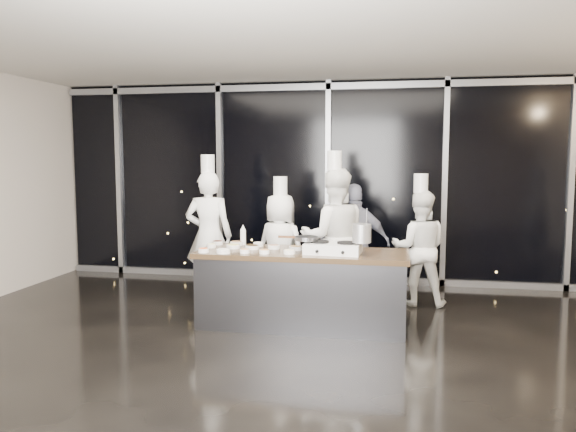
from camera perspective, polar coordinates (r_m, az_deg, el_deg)
name	(u,v)px	position (r m, az deg, el deg)	size (l,w,h in m)	color
ground	(288,351)	(5.96, -0.03, -13.59)	(9.00, 9.00, 0.00)	black
room_shell	(305,132)	(5.59, 1.75, 8.54)	(9.02, 7.02, 3.21)	beige
window_wall	(328,182)	(9.01, 4.11, 3.44)	(8.90, 0.11, 3.20)	black
demo_counter	(302,288)	(6.68, 1.44, -7.37)	(2.46, 0.86, 0.90)	#333338
stove	(333,248)	(6.44, 4.59, -3.25)	(0.65, 0.44, 0.14)	silver
frying_pan	(306,238)	(6.50, 1.79, -2.27)	(0.47, 0.29, 0.04)	slate
stock_pot	(362,233)	(6.36, 7.51, -1.75)	(0.21, 0.21, 0.21)	#A6A6A8
prep_bowls	(248,247)	(6.73, -4.12, -3.19)	(1.19, 0.75, 0.05)	white
squeeze_bottle	(243,235)	(7.07, -4.58, -1.96)	(0.07, 0.07, 0.26)	white
chef_far_left	(209,234)	(7.94, -8.05, -1.86)	(0.71, 0.51, 2.03)	white
chef_left	(280,247)	(7.72, -0.77, -3.16)	(0.85, 0.70, 1.74)	white
chef_center	(334,237)	(7.50, 4.69, -2.17)	(1.03, 0.88, 2.08)	white
guest	(355,243)	(7.76, 6.78, -2.78)	(0.99, 0.47, 1.64)	#151B3A
chef_right	(419,247)	(7.78, 13.19, -3.11)	(0.76, 0.59, 1.78)	white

